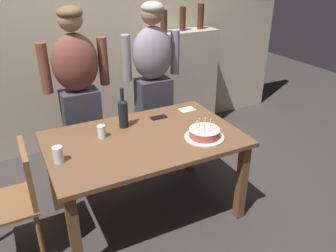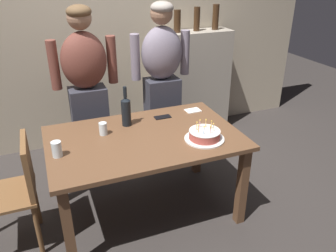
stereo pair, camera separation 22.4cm
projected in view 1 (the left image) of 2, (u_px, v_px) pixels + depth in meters
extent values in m
plane|color=#332D2B|center=(147.00, 212.00, 2.97)|extent=(10.00, 10.00, 0.00)
cube|color=tan|center=(85.00, 32.00, 3.64)|extent=(5.20, 0.10, 2.60)
cube|color=brown|center=(144.00, 139.00, 2.65)|extent=(1.50, 0.96, 0.03)
cube|color=brown|center=(75.00, 238.00, 2.21)|extent=(0.07, 0.07, 0.70)
cube|color=brown|center=(242.00, 182.00, 2.76)|extent=(0.07, 0.07, 0.70)
cube|color=brown|center=(53.00, 174.00, 2.86)|extent=(0.07, 0.07, 0.70)
cube|color=brown|center=(191.00, 140.00, 3.42)|extent=(0.07, 0.07, 0.70)
cylinder|color=white|center=(204.00, 137.00, 2.63)|extent=(0.31, 0.31, 0.01)
cylinder|color=#B24C42|center=(204.00, 133.00, 2.62)|extent=(0.24, 0.24, 0.06)
cylinder|color=silver|center=(205.00, 129.00, 2.60)|extent=(0.24, 0.24, 0.01)
cylinder|color=pink|center=(211.00, 129.00, 2.54)|extent=(0.01, 0.01, 0.06)
sphere|color=#F9C64C|center=(211.00, 124.00, 2.53)|extent=(0.01, 0.01, 0.01)
cylinder|color=beige|center=(213.00, 126.00, 2.58)|extent=(0.01, 0.01, 0.06)
sphere|color=#F9C64C|center=(213.00, 122.00, 2.57)|extent=(0.01, 0.01, 0.01)
cylinder|color=#EAB266|center=(211.00, 124.00, 2.62)|extent=(0.01, 0.01, 0.06)
sphere|color=#F9C64C|center=(211.00, 119.00, 2.61)|extent=(0.01, 0.01, 0.01)
cylinder|color=#EAB266|center=(205.00, 122.00, 2.64)|extent=(0.01, 0.01, 0.06)
sphere|color=#F9C64C|center=(205.00, 118.00, 2.63)|extent=(0.01, 0.01, 0.01)
cylinder|color=pink|center=(199.00, 123.00, 2.63)|extent=(0.01, 0.01, 0.06)
sphere|color=#F9C64C|center=(199.00, 119.00, 2.62)|extent=(0.01, 0.01, 0.01)
cylinder|color=#EAB266|center=(197.00, 125.00, 2.60)|extent=(0.01, 0.01, 0.06)
sphere|color=#F9C64C|center=(197.00, 121.00, 2.58)|extent=(0.01, 0.01, 0.01)
cylinder|color=#EAB266|center=(199.00, 128.00, 2.55)|extent=(0.01, 0.01, 0.06)
sphere|color=#F9C64C|center=(199.00, 124.00, 2.54)|extent=(0.01, 0.01, 0.01)
cylinder|color=#93B7DB|center=(205.00, 129.00, 2.53)|extent=(0.01, 0.01, 0.06)
sphere|color=#F9C64C|center=(205.00, 125.00, 2.52)|extent=(0.01, 0.01, 0.01)
cylinder|color=silver|center=(58.00, 155.00, 2.30)|extent=(0.07, 0.07, 0.11)
cylinder|color=silver|center=(102.00, 132.00, 2.62)|extent=(0.06, 0.06, 0.10)
cylinder|color=black|center=(123.00, 115.00, 2.76)|extent=(0.08, 0.08, 0.22)
cone|color=black|center=(122.00, 101.00, 2.71)|extent=(0.08, 0.08, 0.03)
cylinder|color=black|center=(122.00, 94.00, 2.68)|extent=(0.03, 0.03, 0.09)
cube|color=black|center=(158.00, 117.00, 2.97)|extent=(0.14, 0.07, 0.01)
cube|color=white|center=(187.00, 110.00, 3.13)|extent=(0.14, 0.11, 0.01)
cube|color=#33333D|center=(84.00, 135.00, 3.28)|extent=(0.34, 0.23, 0.92)
ellipsoid|color=brown|center=(75.00, 63.00, 2.96)|extent=(0.41, 0.27, 0.52)
sphere|color=#936B51|center=(70.00, 19.00, 2.80)|extent=(0.21, 0.21, 0.21)
ellipsoid|color=brown|center=(70.00, 13.00, 2.76)|extent=(0.21, 0.21, 0.12)
cylinder|color=brown|center=(103.00, 61.00, 3.10)|extent=(0.09, 0.09, 0.44)
cylinder|color=brown|center=(44.00, 69.00, 2.89)|extent=(0.09, 0.09, 0.44)
cube|color=#33333D|center=(154.00, 121.00, 3.58)|extent=(0.34, 0.23, 0.92)
ellipsoid|color=slate|center=(153.00, 53.00, 3.27)|extent=(0.41, 0.27, 0.52)
sphere|color=#936B51|center=(152.00, 13.00, 3.10)|extent=(0.21, 0.21, 0.21)
ellipsoid|color=gray|center=(152.00, 8.00, 3.07)|extent=(0.21, 0.21, 0.12)
cylinder|color=slate|center=(175.00, 52.00, 3.41)|extent=(0.09, 0.09, 0.44)
cylinder|color=slate|center=(127.00, 58.00, 3.20)|extent=(0.09, 0.09, 0.44)
cube|color=brown|center=(4.00, 205.00, 2.34)|extent=(0.42, 0.42, 0.02)
cube|color=brown|center=(28.00, 173.00, 2.32)|extent=(0.04, 0.40, 0.40)
cylinder|color=brown|center=(34.00, 209.00, 2.66)|extent=(0.04, 0.04, 0.45)
cylinder|color=brown|center=(41.00, 239.00, 2.37)|extent=(0.04, 0.04, 0.45)
cube|color=#9E9384|center=(182.00, 82.00, 4.20)|extent=(0.85, 0.30, 1.26)
cylinder|color=#382314|center=(164.00, 21.00, 3.77)|extent=(0.08, 0.08, 0.25)
cylinder|color=#382314|center=(183.00, 19.00, 3.87)|extent=(0.07, 0.07, 0.27)
cylinder|color=#382314|center=(201.00, 16.00, 3.96)|extent=(0.08, 0.08, 0.29)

